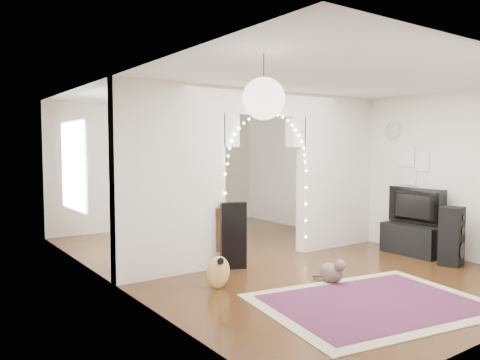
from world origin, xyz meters
TOP-DOWN VIEW (x-y plane):
  - floor at (0.00, 0.00)m, footprint 7.50×7.50m
  - ceiling at (0.00, 0.00)m, footprint 5.00×7.50m
  - wall_back at (0.00, 3.75)m, footprint 5.00×0.02m
  - wall_left at (-2.50, 0.00)m, footprint 0.02×7.50m
  - wall_right at (2.50, 0.00)m, footprint 0.02×7.50m
  - divider_wall at (0.00, 0.00)m, footprint 5.00×0.20m
  - fairy_lights at (0.00, -0.13)m, footprint 1.64×0.04m
  - window at (-2.47, 1.80)m, footprint 0.04×1.20m
  - wall_clock at (2.48, -0.60)m, footprint 0.03×0.31m
  - picture_frames at (2.48, -1.00)m, footprint 0.02×0.50m
  - paper_lantern at (-1.90, -2.40)m, footprint 0.40×0.40m
  - ceiling_fan at (0.00, 2.00)m, footprint 1.10×1.10m
  - area_rug at (-0.34, -2.47)m, footprint 2.86×2.33m
  - guitar_case at (-0.76, -0.25)m, footprint 0.40×0.26m
  - acoustic_guitar at (-1.48, -0.95)m, footprint 0.35×0.12m
  - tabby_cat at (-0.11, -1.61)m, footprint 0.25×0.54m
  - floor_speaker at (2.06, -2.02)m, footprint 0.41×0.38m
  - media_console at (2.20, -1.23)m, footprint 0.42×1.01m
  - tv at (2.20, -1.23)m, footprint 0.16×1.08m
  - bookcase at (0.27, 3.50)m, footprint 1.58×0.42m
  - dining_table at (-0.24, 1.84)m, footprint 1.32×0.99m
  - flower_vase at (-0.24, 1.84)m, footprint 0.21×0.21m
  - dining_chair_left at (-0.17, 2.97)m, footprint 0.79×0.80m
  - dining_chair_right at (0.13, 2.26)m, footprint 0.57×0.58m

SIDE VIEW (x-z plane):
  - floor at x=0.00m, z-range 0.00..0.00m
  - area_rug at x=-0.34m, z-range 0.00..0.02m
  - tabby_cat at x=-0.11m, z-range -0.03..0.33m
  - dining_chair_right at x=0.13m, z-range 0.00..0.50m
  - media_console at x=2.20m, z-range 0.00..0.50m
  - dining_chair_left at x=-0.17m, z-range 0.00..0.56m
  - acoustic_guitar at x=-1.48m, z-range -0.06..0.82m
  - floor_speaker at x=2.06m, z-range 0.00..0.89m
  - guitar_case at x=-0.76m, z-range 0.00..0.99m
  - dining_table at x=-0.24m, z-range 0.30..1.06m
  - bookcase at x=0.27m, z-range 0.00..1.61m
  - tv at x=2.20m, z-range 0.50..1.12m
  - flower_vase at x=-0.24m, z-range 0.76..0.95m
  - wall_back at x=0.00m, z-range 0.00..2.70m
  - wall_left at x=-2.50m, z-range 0.00..2.70m
  - wall_right at x=2.50m, z-range 0.00..2.70m
  - divider_wall at x=0.00m, z-range 0.07..2.77m
  - window at x=-2.47m, z-range 0.80..2.20m
  - picture_frames at x=2.48m, z-range 1.15..1.85m
  - fairy_lights at x=0.00m, z-range 0.75..2.35m
  - wall_clock at x=2.48m, z-range 1.95..2.25m
  - paper_lantern at x=-1.90m, z-range 2.05..2.45m
  - ceiling_fan at x=0.00m, z-range 2.25..2.55m
  - ceiling at x=0.00m, z-range 2.69..2.71m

